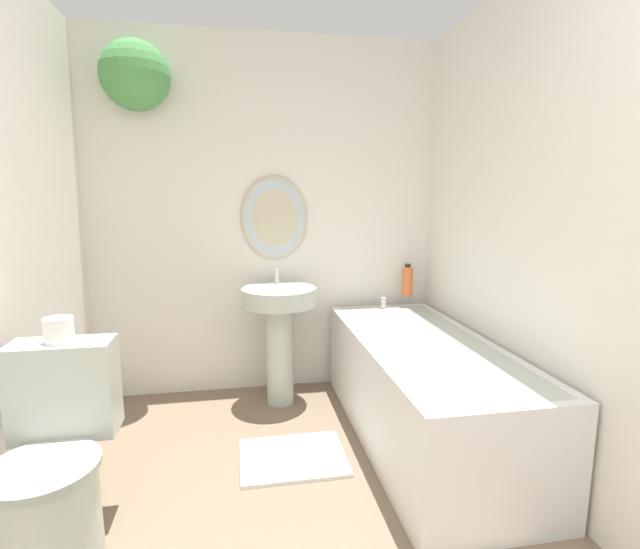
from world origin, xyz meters
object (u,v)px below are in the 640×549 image
at_px(bathtub, 423,388).
at_px(shampoo_bottle, 407,281).
at_px(toilet_paper_roll, 59,330).
at_px(pedestal_sink, 279,323).
at_px(toilet, 54,470).

height_order(bathtub, shampoo_bottle, shampoo_bottle).
xyz_separation_m(shampoo_bottle, toilet_paper_roll, (-1.89, -1.14, 0.07)).
bearing_deg(toilet_paper_roll, bathtub, 12.11).
relative_size(pedestal_sink, shampoo_bottle, 3.84).
xyz_separation_m(pedestal_sink, shampoo_bottle, (0.93, 0.16, 0.21)).
height_order(toilet, pedestal_sink, pedestal_sink).
height_order(pedestal_sink, bathtub, pedestal_sink).
relative_size(shampoo_bottle, toilet_paper_roll, 2.08).
relative_size(toilet, pedestal_sink, 0.90).
distance_m(bathtub, shampoo_bottle, 0.92).
distance_m(pedestal_sink, toilet_paper_roll, 1.40).
bearing_deg(pedestal_sink, toilet, -129.63).
bearing_deg(toilet_paper_roll, toilet, -90.00).
distance_m(toilet, bathtub, 1.79).
xyz_separation_m(toilet, toilet_paper_roll, (-0.00, 0.18, 0.50)).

